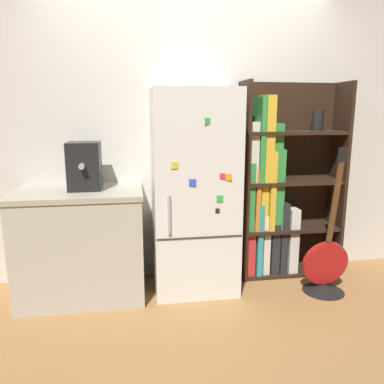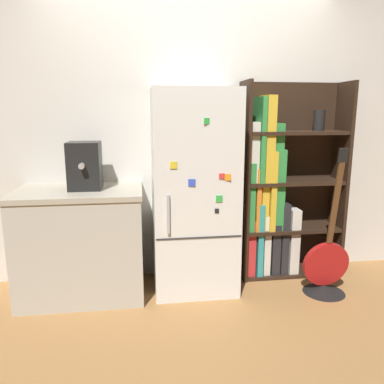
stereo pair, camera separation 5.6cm
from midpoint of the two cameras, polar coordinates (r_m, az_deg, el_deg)
name	(u,v)px [view 1 (the left image)]	position (r m, az deg, el deg)	size (l,w,h in m)	color
ground_plane	(197,293)	(3.27, 0.18, -15.08)	(16.00, 16.00, 0.00)	#A87542
wall_back	(188,134)	(3.39, -1.09, 8.76)	(8.00, 0.05, 2.60)	silver
refrigerator	(194,192)	(3.13, -0.24, 0.00)	(0.69, 0.63, 1.68)	white
bookshelf	(276,193)	(3.51, 12.23, -0.09)	(0.94, 0.33, 1.76)	black
kitchen_counter	(82,243)	(3.22, -16.90, -7.47)	(1.00, 0.66, 0.89)	#BCB7A8
espresso_machine	(85,166)	(3.09, -16.56, 3.84)	(0.25, 0.33, 0.38)	black
guitar	(325,272)	(3.40, 19.12, -11.48)	(0.39, 0.35, 1.23)	black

